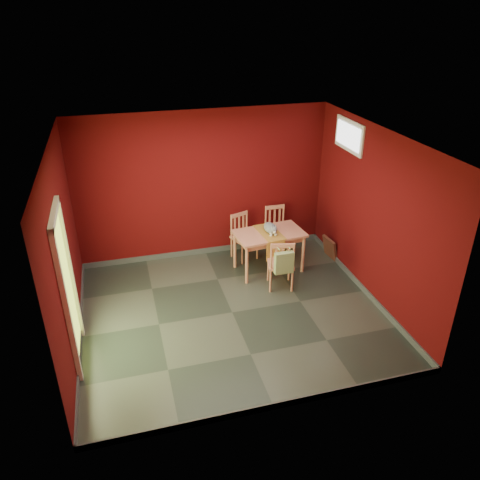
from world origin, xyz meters
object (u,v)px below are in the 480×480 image
object	(u,v)px
chair_far_right	(277,229)
picture_frame	(330,248)
cat	(270,226)
chair_near	(281,263)
dining_table	(269,237)
chair_far_left	(243,236)
tote_bag	(284,263)

from	to	relation	value
chair_far_right	picture_frame	size ratio (longest dim) A/B	2.16
chair_far_right	cat	xyz separation A→B (m)	(-0.35, -0.64, 0.39)
chair_near	cat	bearing A→B (deg)	88.45
dining_table	chair_far_left	size ratio (longest dim) A/B	1.45
chair_far_right	cat	world-z (taller)	cat
dining_table	tote_bag	size ratio (longest dim) A/B	2.86
cat	chair_far_left	bearing A→B (deg)	115.92
chair_near	picture_frame	xyz separation A→B (m)	(1.24, 0.72, -0.26)
chair_near	tote_bag	distance (m)	0.25
chair_far_right	cat	size ratio (longest dim) A/B	2.06
chair_near	dining_table	bearing A→B (deg)	90.29
picture_frame	tote_bag	bearing A→B (deg)	-143.64
chair_near	cat	world-z (taller)	cat
dining_table	chair_near	bearing A→B (deg)	-89.71
chair_far_right	chair_near	bearing A→B (deg)	-106.35
dining_table	chair_far_left	bearing A→B (deg)	118.28
picture_frame	chair_far_right	bearing A→B (deg)	147.79
dining_table	chair_far_right	size ratio (longest dim) A/B	1.40
chair_far_right	tote_bag	xyz separation A→B (m)	(-0.40, -1.48, 0.14)
dining_table	tote_bag	world-z (taller)	tote_bag
tote_bag	dining_table	bearing A→B (deg)	88.08
chair_far_left	chair_near	size ratio (longest dim) A/B	0.95
chair_near	tote_bag	bearing A→B (deg)	-98.17
chair_far_left	picture_frame	xyz separation A→B (m)	(1.54, -0.46, -0.24)
chair_far_right	tote_bag	distance (m)	1.54
chair_far_left	chair_far_right	distance (m)	0.69
chair_far_left	tote_bag	xyz separation A→B (m)	(0.28, -1.39, 0.16)
chair_far_left	chair_near	world-z (taller)	chair_near
chair_near	picture_frame	size ratio (longest dim) A/B	2.19
chair_far_left	cat	distance (m)	0.76
chair_near	picture_frame	world-z (taller)	chair_near
chair_far_left	cat	size ratio (longest dim) A/B	2.00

